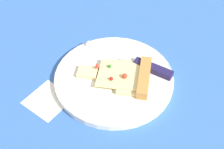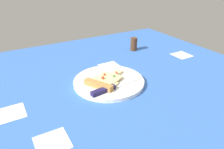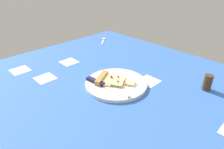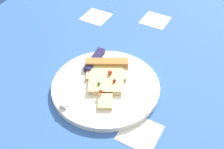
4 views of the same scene
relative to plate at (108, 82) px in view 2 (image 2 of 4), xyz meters
The scene contains 5 objects.
ground_plane 8.88cm from the plate, 91.68° to the left, with size 139.57×139.57×3.00cm.
plate is the anchor object (origin of this frame).
pizza_slice 3.05cm from the plate, 28.24° to the left, with size 19.02×15.17×2.55cm.
knife 7.08cm from the plate, 76.64° to the left, with size 24.08×5.06×2.45cm.
pepper_shaker 41.38cm from the plate, 139.60° to the right, with size 3.76×3.76×7.35cm, color #4C2D19.
Camera 2 is at (36.29, 57.20, 42.58)cm, focal length 33.51 mm.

